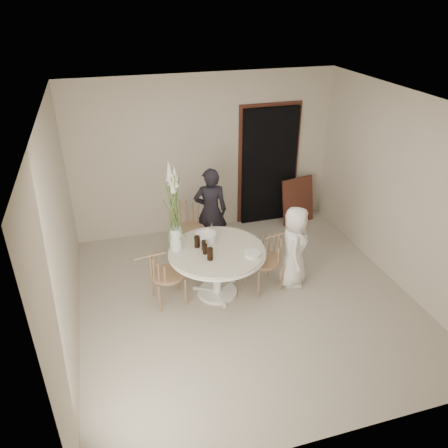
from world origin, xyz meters
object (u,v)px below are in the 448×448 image
object	(u,v)px
chair_left	(159,271)
flower_vase	(174,209)
table	(217,257)
chair_right	(271,253)
girl	(211,211)
boy	(294,247)
birthday_cake	(206,237)
chair_far	(184,222)

from	to	relation	value
chair_left	flower_vase	size ratio (longest dim) A/B	0.63
table	chair_right	xyz separation A→B (m)	(0.80, -0.00, -0.08)
girl	boy	xyz separation A→B (m)	(0.91, -1.20, -0.11)
girl	flower_vase	xyz separation A→B (m)	(-0.74, -0.98, 0.60)
girl	birthday_cake	size ratio (longest dim) A/B	5.12
chair_left	chair_far	bearing A→B (deg)	-34.44
boy	chair_left	bearing A→B (deg)	111.62
boy	flower_vase	bearing A→B (deg)	106.33
chair_right	girl	size ratio (longest dim) A/B	0.57
boy	birthday_cake	xyz separation A→B (m)	(-1.21, 0.31, 0.19)
table	boy	xyz separation A→B (m)	(1.12, -0.06, -0.00)
flower_vase	boy	bearing A→B (deg)	-7.85
table	flower_vase	bearing A→B (deg)	162.29
chair_left	boy	xyz separation A→B (m)	(1.91, -0.09, 0.10)
table	girl	world-z (taller)	girl
chair_right	chair_far	bearing A→B (deg)	-147.68
girl	chair_far	bearing A→B (deg)	12.02
girl	flower_vase	distance (m)	1.36
chair_far	birthday_cake	xyz separation A→B (m)	(0.13, -0.88, 0.18)
table	chair_far	distance (m)	1.15
chair_right	boy	bearing A→B (deg)	70.11
chair_far	birthday_cake	bearing A→B (deg)	-94.59
table	chair_left	bearing A→B (deg)	178.09
table	chair_right	size ratio (longest dim) A/B	1.61
table	birthday_cake	world-z (taller)	birthday_cake
chair_far	girl	xyz separation A→B (m)	(0.44, 0.02, 0.11)
chair_far	chair_right	size ratio (longest dim) A/B	1.15
chair_far	flower_vase	bearing A→B (deg)	-120.46
chair_right	chair_left	distance (m)	1.59
chair_right	birthday_cake	size ratio (longest dim) A/B	2.91
chair_far	chair_right	distance (m)	1.53
chair_left	girl	world-z (taller)	girl
chair_right	boy	distance (m)	0.33
chair_right	girl	distance (m)	1.30
chair_right	flower_vase	size ratio (longest dim) A/B	0.65
girl	birthday_cake	distance (m)	0.95
chair_left	boy	distance (m)	1.92
table	chair_right	world-z (taller)	chair_right
birthday_cake	flower_vase	xyz separation A→B (m)	(-0.43, -0.08, 0.53)
table	flower_vase	distance (m)	0.90
table	girl	bearing A→B (deg)	79.52
boy	birthday_cake	size ratio (longest dim) A/B	4.32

